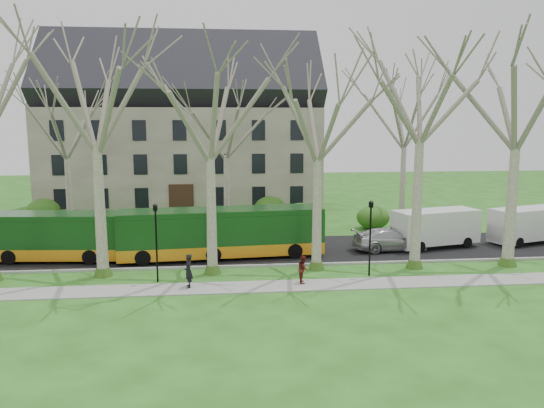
{
  "coord_description": "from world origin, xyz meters",
  "views": [
    {
      "loc": [
        -2.44,
        -29.83,
        8.85
      ],
      "look_at": [
        0.76,
        3.0,
        3.65
      ],
      "focal_mm": 35.0,
      "sensor_mm": 36.0,
      "label": 1
    }
  ],
  "objects_px": {
    "bus_lead": "(26,236)",
    "bus_follow": "(222,232)",
    "sedan": "(390,239)",
    "pedestrian_a": "(188,271)",
    "van_a": "(435,229)",
    "van_b": "(529,225)",
    "pedestrian_b": "(303,269)"
  },
  "relations": [
    {
      "from": "bus_lead",
      "to": "bus_follow",
      "type": "distance_m",
      "value": 12.38
    },
    {
      "from": "sedan",
      "to": "bus_lead",
      "type": "bearing_deg",
      "value": 84.54
    },
    {
      "from": "pedestrian_a",
      "to": "van_a",
      "type": "bearing_deg",
      "value": 102.87
    },
    {
      "from": "van_b",
      "to": "pedestrian_a",
      "type": "distance_m",
      "value": 25.36
    },
    {
      "from": "sedan",
      "to": "van_a",
      "type": "distance_m",
      "value": 3.54
    },
    {
      "from": "pedestrian_b",
      "to": "sedan",
      "type": "bearing_deg",
      "value": -41.44
    },
    {
      "from": "van_b",
      "to": "pedestrian_a",
      "type": "relative_size",
      "value": 3.23
    },
    {
      "from": "bus_follow",
      "to": "van_a",
      "type": "relative_size",
      "value": 2.18
    },
    {
      "from": "van_a",
      "to": "van_b",
      "type": "distance_m",
      "value": 7.3
    },
    {
      "from": "bus_lead",
      "to": "van_a",
      "type": "height_order",
      "value": "bus_lead"
    },
    {
      "from": "sedan",
      "to": "pedestrian_a",
      "type": "relative_size",
      "value": 2.86
    },
    {
      "from": "bus_follow",
      "to": "sedan",
      "type": "height_order",
      "value": "bus_follow"
    },
    {
      "from": "van_b",
      "to": "van_a",
      "type": "bearing_deg",
      "value": 168.67
    },
    {
      "from": "van_a",
      "to": "pedestrian_b",
      "type": "height_order",
      "value": "van_a"
    },
    {
      "from": "bus_lead",
      "to": "pedestrian_a",
      "type": "distance_m",
      "value": 12.54
    },
    {
      "from": "pedestrian_a",
      "to": "sedan",
      "type": "bearing_deg",
      "value": 106.19
    },
    {
      "from": "sedan",
      "to": "pedestrian_b",
      "type": "xyz_separation_m",
      "value": [
        -7.08,
        -6.73,
        0.01
      ]
    },
    {
      "from": "van_b",
      "to": "pedestrian_b",
      "type": "xyz_separation_m",
      "value": [
        -17.79,
        -7.97,
        -0.51
      ]
    },
    {
      "from": "van_b",
      "to": "pedestrian_a",
      "type": "xyz_separation_m",
      "value": [
        -23.99,
        -8.21,
        -0.37
      ]
    },
    {
      "from": "bus_lead",
      "to": "sedan",
      "type": "height_order",
      "value": "bus_lead"
    },
    {
      "from": "bus_follow",
      "to": "van_b",
      "type": "relative_size",
      "value": 2.25
    },
    {
      "from": "bus_follow",
      "to": "van_b",
      "type": "xyz_separation_m",
      "value": [
        22.19,
        1.97,
        -0.37
      ]
    },
    {
      "from": "sedan",
      "to": "pedestrian_b",
      "type": "relative_size",
      "value": 3.41
    },
    {
      "from": "bus_lead",
      "to": "van_b",
      "type": "xyz_separation_m",
      "value": [
        34.56,
        1.48,
        -0.28
      ]
    },
    {
      "from": "van_a",
      "to": "pedestrian_a",
      "type": "xyz_separation_m",
      "value": [
        -16.72,
        -7.58,
        -0.41
      ]
    },
    {
      "from": "van_b",
      "to": "bus_follow",
      "type": "bearing_deg",
      "value": 168.73
    },
    {
      "from": "bus_lead",
      "to": "van_b",
      "type": "height_order",
      "value": "bus_lead"
    },
    {
      "from": "bus_lead",
      "to": "van_a",
      "type": "relative_size",
      "value": 2.07
    },
    {
      "from": "sedan",
      "to": "van_a",
      "type": "relative_size",
      "value": 0.86
    },
    {
      "from": "bus_lead",
      "to": "van_b",
      "type": "bearing_deg",
      "value": 7.38
    },
    {
      "from": "sedan",
      "to": "bus_follow",
      "type": "bearing_deg",
      "value": 87.57
    },
    {
      "from": "van_a",
      "to": "van_b",
      "type": "height_order",
      "value": "van_a"
    }
  ]
}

